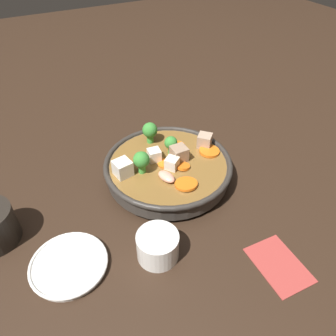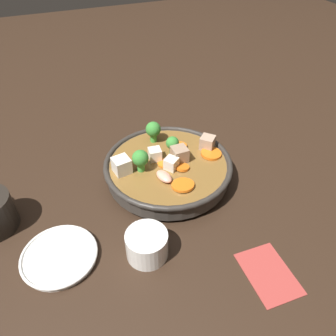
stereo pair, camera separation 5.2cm
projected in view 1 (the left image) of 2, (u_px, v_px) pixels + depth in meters
ground_plane at (168, 178)px, 0.76m from camera, size 3.00×3.00×0.00m
stirfry_bowl at (168, 167)px, 0.73m from camera, size 0.29×0.29×0.10m
side_saucer at (69, 265)px, 0.57m from camera, size 0.14×0.14×0.01m
tea_cup at (158, 246)px, 0.58m from camera, size 0.08×0.08×0.05m
napkin at (279, 265)px, 0.58m from camera, size 0.11×0.08×0.00m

